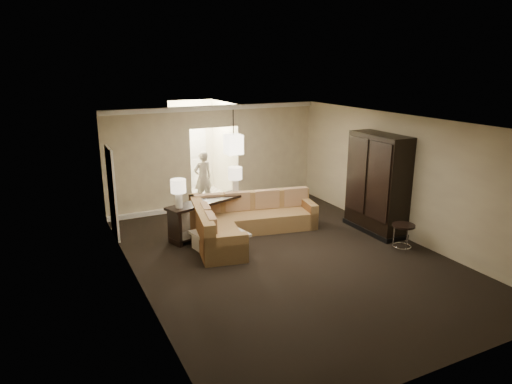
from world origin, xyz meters
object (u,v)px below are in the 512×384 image
console_table (209,214)px  drink_table (403,232)px  armoire (378,186)px  person (203,175)px  coffee_table (220,241)px  sectional_sofa (243,221)px

console_table → drink_table: 4.35m
armoire → person: (-2.95, 3.85, -0.28)m
coffee_table → sectional_sofa: bearing=34.0°
sectional_sofa → console_table: (-0.65, 0.47, 0.14)m
coffee_table → drink_table: bearing=-27.0°
sectional_sofa → drink_table: bearing=-29.5°
console_table → person: bearing=54.8°
console_table → armoire: (3.63, -1.55, 0.62)m
coffee_table → drink_table: 3.92m
sectional_sofa → console_table: sectional_sofa is taller
armoire → person: 4.86m
sectional_sofa → drink_table: 3.55m
armoire → sectional_sofa: bearing=160.0°
sectional_sofa → drink_table: (2.70, -2.31, 0.07)m
sectional_sofa → armoire: armoire is taller
coffee_table → console_table: size_ratio=0.52×
armoire → drink_table: 1.44m
console_table → drink_table: console_table is taller
console_table → armoire: armoire is taller
sectional_sofa → armoire: (2.99, -1.09, 0.76)m
armoire → drink_table: (-0.29, -1.22, -0.69)m
armoire → drink_table: size_ratio=3.93×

